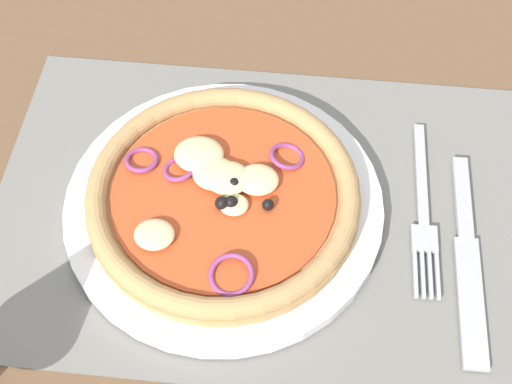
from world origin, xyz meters
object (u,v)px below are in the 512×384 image
at_px(pizza, 223,194).
at_px(knife, 467,258).
at_px(plate, 224,206).
at_px(fork, 423,215).

relative_size(pizza, knife, 1.16).
xyz_separation_m(plate, knife, (-0.21, 0.03, -0.00)).
height_order(pizza, knife, pizza).
distance_m(pizza, fork, 0.17).
height_order(plate, fork, plate).
xyz_separation_m(plate, pizza, (0.00, -0.00, 0.02)).
height_order(fork, knife, knife).
xyz_separation_m(fork, knife, (-0.04, 0.04, 0.00)).
bearing_deg(pizza, plate, 139.03).
bearing_deg(plate, pizza, -40.97).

